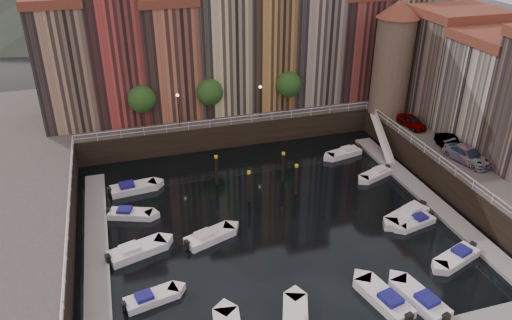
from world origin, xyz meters
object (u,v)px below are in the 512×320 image
object	(u,v)px
gangway	(382,136)
boat_left_2	(136,251)
mooring_pilings	(261,176)
car_b	(450,144)
corner_tower	(393,56)
car_a	(412,122)
car_c	(467,156)
boat_left_1	(150,298)

from	to	relation	value
gangway	boat_left_2	size ratio (longest dim) A/B	1.58
mooring_pilings	car_b	world-z (taller)	car_b
corner_tower	boat_left_2	size ratio (longest dim) A/B	2.62
car_a	car_c	world-z (taller)	car_c
mooring_pilings	car_c	size ratio (longest dim) A/B	1.46
corner_tower	mooring_pilings	xyz separation A→B (m)	(-19.53, -9.19, -8.54)
corner_tower	car_a	distance (m)	8.42
mooring_pilings	corner_tower	bearing A→B (deg)	25.20
car_a	corner_tower	bearing A→B (deg)	85.54
boat_left_1	boat_left_2	bearing A→B (deg)	82.87
corner_tower	car_a	world-z (taller)	corner_tower
mooring_pilings	boat_left_2	xyz separation A→B (m)	(-13.42, -7.15, -1.25)
corner_tower	boat_left_1	xyz separation A→B (m)	(-32.38, -22.40, -9.86)
boat_left_1	car_b	size ratio (longest dim) A/B	1.01
corner_tower	car_a	size ratio (longest dim) A/B	3.35
corner_tower	mooring_pilings	distance (m)	23.21
car_a	car_b	distance (m)	6.48
boat_left_2	car_b	xyz separation A→B (m)	(33.80, 4.53, 3.32)
gangway	boat_left_2	bearing A→B (deg)	-158.50
car_b	car_c	distance (m)	2.85
mooring_pilings	car_a	distance (m)	20.25
corner_tower	gangway	xyz separation A→B (m)	(-2.90, -4.50, -8.28)
boat_left_1	car_a	world-z (taller)	car_a
car_a	car_b	world-z (taller)	car_b
corner_tower	gangway	distance (m)	9.86
car_b	boat_left_1	bearing A→B (deg)	-152.96
corner_tower	gangway	world-z (taller)	corner_tower
car_a	car_b	bearing A→B (deg)	-91.82
corner_tower	car_c	bearing A→B (deg)	-86.64
boat_left_2	car_a	size ratio (longest dim) A/B	1.28
car_a	boat_left_2	bearing A→B (deg)	-168.84
boat_left_1	car_b	xyz separation A→B (m)	(33.23, 10.59, 3.38)
gangway	car_b	world-z (taller)	car_b
boat_left_2	car_a	distance (m)	35.12
gangway	car_a	size ratio (longest dim) A/B	2.02
mooring_pilings	car_b	size ratio (longest dim) A/B	1.78
corner_tower	boat_left_1	size ratio (longest dim) A/B	3.16
gangway	mooring_pilings	size ratio (longest dim) A/B	1.08
boat_left_1	corner_tower	bearing A→B (deg)	22.18
boat_left_1	car_c	bearing A→B (deg)	0.60
boat_left_2	car_a	xyz separation A→B (m)	(33.20, 10.97, 3.30)
car_b	mooring_pilings	bearing A→B (deg)	-177.96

